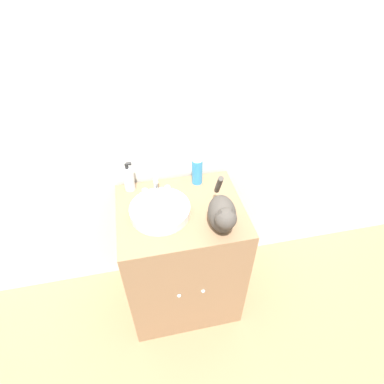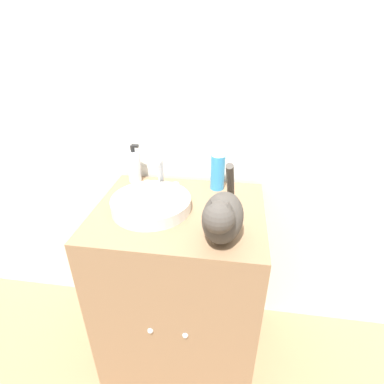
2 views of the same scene
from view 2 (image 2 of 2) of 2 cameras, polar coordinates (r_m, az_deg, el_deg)
The scene contains 7 objects.
wall_back at distance 1.40m, azimuth -0.24°, elevation 17.04°, with size 6.00×0.05×2.50m.
vanity_cabinet at distance 1.51m, azimuth -2.14°, elevation -17.59°, with size 0.70×0.58×0.88m.
sink_basin at distance 1.24m, azimuth -7.78°, elevation -2.21°, with size 0.32×0.32×0.05m.
faucet at distance 1.36m, azimuth -6.02°, elevation 2.87°, with size 0.16×0.10×0.16m.
cat at distance 1.02m, azimuth 5.78°, elevation -4.61°, with size 0.17×0.34×0.25m.
soap_bottle at distance 1.46m, azimuth -10.96°, elevation 4.91°, with size 0.06×0.06×0.19m.
spray_bottle at distance 1.36m, azimuth 4.92°, elevation 4.33°, with size 0.06×0.06×0.20m.
Camera 2 is at (0.21, -0.74, 1.53)m, focal length 28.00 mm.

